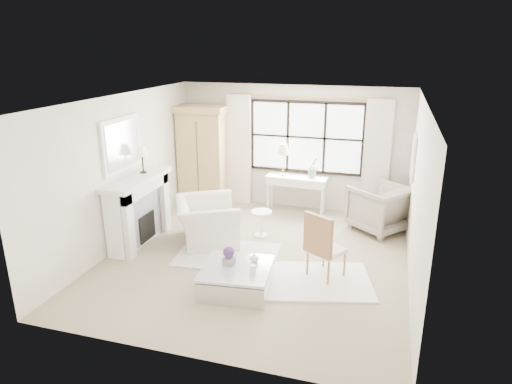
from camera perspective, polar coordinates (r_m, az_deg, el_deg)
floor at (r=7.96m, az=0.07°, el=-8.18°), size 5.50×5.50×0.00m
ceiling at (r=7.19m, az=0.08°, el=11.50°), size 5.50×5.50×0.00m
wall_back at (r=10.05m, az=4.57°, el=5.55°), size 5.00×0.00×5.00m
wall_front at (r=5.06m, az=-8.89°, el=-7.62°), size 5.00×0.00×5.00m
wall_left at (r=8.49m, az=-16.33°, el=2.52°), size 0.00×5.50×5.50m
wall_right at (r=7.20m, az=19.53°, el=-0.58°), size 0.00×5.50×5.50m
window_pane at (r=9.92m, az=6.28°, el=6.81°), size 2.40×0.02×1.50m
window_frame at (r=9.91m, az=6.27°, el=6.80°), size 2.50×0.04×1.50m
curtain_rod at (r=9.73m, az=6.39°, el=11.77°), size 3.30×0.04×0.04m
curtain_left at (r=10.29m, az=-2.14°, el=5.24°), size 0.55×0.10×2.47m
curtain_right at (r=9.77m, az=14.82°, el=3.94°), size 0.55×0.10×2.47m
fireplace at (r=8.58m, az=-14.65°, el=-2.10°), size 0.58×1.66×1.26m
mirror_frame at (r=8.36m, az=-16.45°, el=5.73°), size 0.05×1.15×0.95m
mirror_glass at (r=8.35m, az=-16.28°, el=5.73°), size 0.02×1.00×0.80m
art_frame at (r=8.78m, az=19.08°, el=4.10°), size 0.04×0.62×0.82m
art_canvas at (r=8.78m, az=18.95°, el=4.11°), size 0.01×0.52×0.72m
mantel_lamp at (r=8.53m, az=-14.09°, el=4.88°), size 0.22×0.22×0.51m
armoire at (r=10.31m, az=-6.68°, el=4.61°), size 1.14×0.74×2.24m
console_table at (r=9.96m, az=5.04°, el=-0.25°), size 1.33×0.53×0.80m
console_lamp at (r=9.75m, az=3.43°, el=5.23°), size 0.28×0.28×0.69m
orchid_plant at (r=9.73m, az=7.17°, el=3.10°), size 0.32×0.32×0.46m
side_table at (r=8.68m, az=0.67°, el=-3.50°), size 0.40×0.40×0.51m
rug_left at (r=8.04m, az=-3.54°, el=-7.84°), size 1.82×1.37×0.03m
rug_right at (r=7.28m, az=7.65°, el=-10.94°), size 1.90×1.60×0.03m
club_armchair at (r=8.47m, az=-6.17°, el=-3.67°), size 1.52×1.58×0.80m
wingback_chair at (r=9.24m, az=15.18°, el=-1.93°), size 1.40×1.40×0.92m
french_chair at (r=7.28m, az=8.63°, el=-8.33°), size 0.66×0.66×1.08m
coffee_table at (r=6.93m, az=-2.43°, el=-10.79°), size 1.10×1.10×0.38m
planter_box at (r=6.88m, az=-3.40°, el=-8.60°), size 0.17×0.17×0.11m
planter_flowers at (r=6.82m, az=-3.42°, el=-7.52°), size 0.17×0.17×0.17m
pillar_candle at (r=6.64m, az=-0.42°, el=-9.59°), size 0.09×0.09×0.12m
coffee_vase at (r=6.94m, az=-0.21°, el=-8.19°), size 0.15×0.15×0.14m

